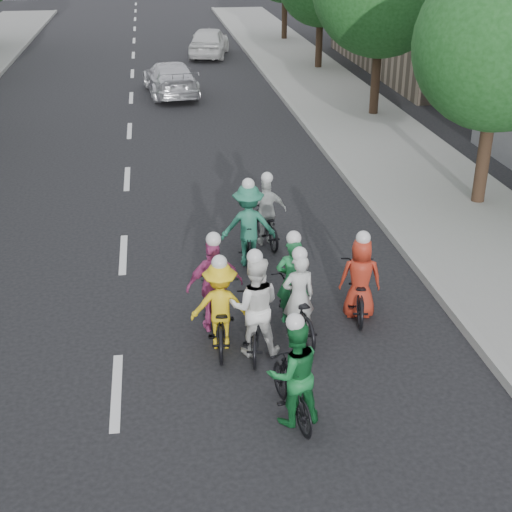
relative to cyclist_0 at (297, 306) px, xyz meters
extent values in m
plane|color=black|center=(-3.08, -1.25, -0.57)|extent=(120.00, 120.00, 0.00)
cube|color=gray|center=(4.92, 8.75, -0.49)|extent=(4.00, 80.00, 0.15)
cube|color=#999993|center=(2.97, 8.75, -0.48)|extent=(0.18, 80.00, 0.18)
cylinder|color=black|center=(5.72, 5.35, 0.57)|extent=(0.32, 0.32, 2.27)
sphere|color=#184717|center=(5.72, 5.35, 3.41)|extent=(4.00, 4.00, 4.00)
cylinder|color=black|center=(5.72, 14.35, 0.68)|extent=(0.32, 0.32, 2.48)
cylinder|color=black|center=(5.72, 23.35, 0.57)|extent=(0.32, 0.32, 2.27)
cylinder|color=black|center=(5.72, 32.35, 0.68)|extent=(0.32, 0.32, 2.48)
imported|color=black|center=(0.00, 0.02, -0.07)|extent=(0.84, 1.93, 0.98)
imported|color=silver|center=(0.00, -0.08, 0.22)|extent=(0.61, 0.43, 1.56)
sphere|color=silver|center=(0.00, -0.08, 1.02)|extent=(0.26, 0.26, 0.26)
imported|color=black|center=(-0.52, -2.21, -0.10)|extent=(0.70, 1.59, 0.93)
imported|color=#186E33|center=(-0.52, -2.31, 0.25)|extent=(0.89, 0.74, 1.62)
sphere|color=silver|center=(-0.52, -2.31, 1.08)|extent=(0.26, 0.26, 0.26)
imported|color=black|center=(-1.34, -0.07, -0.08)|extent=(0.83, 1.91, 0.97)
imported|color=yellow|center=(-1.34, -0.17, 0.21)|extent=(1.05, 0.67, 1.55)
sphere|color=silver|center=(-1.34, -0.17, 1.00)|extent=(0.26, 0.26, 0.26)
imported|color=black|center=(-1.38, 0.49, -0.10)|extent=(0.64, 1.59, 0.93)
imported|color=#C14488|center=(-1.38, 0.39, 0.29)|extent=(1.05, 0.55, 1.71)
sphere|color=silver|center=(-1.38, 0.39, 1.17)|extent=(0.26, 0.26, 0.26)
imported|color=black|center=(1.25, 0.58, -0.11)|extent=(0.92, 1.81, 0.90)
imported|color=#AC2D1B|center=(1.25, 0.48, 0.20)|extent=(0.83, 0.62, 1.53)
sphere|color=silver|center=(1.25, 0.48, 0.99)|extent=(0.26, 0.26, 0.26)
imported|color=black|center=(0.00, 0.55, -0.07)|extent=(0.69, 1.69, 0.99)
imported|color=#248646|center=(0.00, 0.45, 0.24)|extent=(0.64, 0.47, 1.62)
sphere|color=silver|center=(0.00, 0.45, 1.08)|extent=(0.26, 0.26, 0.26)
imported|color=black|center=(-0.80, -0.36, -0.12)|extent=(0.82, 1.75, 0.88)
imported|color=white|center=(-0.80, -0.46, 0.31)|extent=(0.94, 0.78, 1.75)
sphere|color=silver|center=(-0.80, -0.46, 1.20)|extent=(0.26, 0.26, 0.26)
imported|color=black|center=(-0.45, 3.01, -0.12)|extent=(0.49, 1.51, 0.90)
imported|color=#27765B|center=(-0.45, 2.91, 0.31)|extent=(1.16, 0.70, 1.75)
sphere|color=silver|center=(-0.45, 2.91, 1.20)|extent=(0.26, 0.26, 0.26)
imported|color=black|center=(0.09, 3.96, -0.12)|extent=(0.80, 1.74, 0.88)
imported|color=silver|center=(0.09, 3.86, 0.20)|extent=(0.94, 0.49, 1.53)
sphere|color=silver|center=(0.09, 3.86, 0.98)|extent=(0.26, 0.26, 0.26)
imported|color=silver|center=(-1.45, 19.08, 0.10)|extent=(2.38, 4.80, 1.34)
imported|color=silver|center=(0.89, 27.76, 0.20)|extent=(2.66, 4.74, 1.52)
camera|label=1|loc=(-2.26, -10.48, 6.04)|focal=50.00mm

